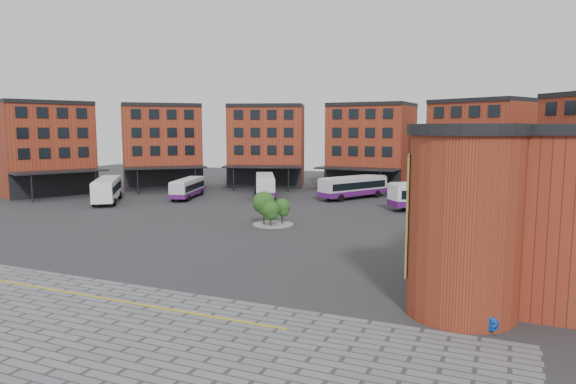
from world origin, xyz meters
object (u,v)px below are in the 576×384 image
at_px(tree_island, 270,208).
at_px(bus_f, 506,209).
at_px(bus_a, 107,188).
at_px(bus_c, 265,185).
at_px(bus_b, 188,188).
at_px(bus_d, 353,187).
at_px(bus_e, 437,195).
at_px(blue_car, 458,306).

xyz_separation_m(tree_island, bus_f, (23.20, 9.64, -0.08)).
bearing_deg(bus_a, bus_c, 3.07).
distance_m(bus_b, bus_c, 11.61).
xyz_separation_m(bus_d, bus_e, (12.77, -5.66, 0.14)).
relative_size(bus_c, bus_e, 1.00).
bearing_deg(bus_c, bus_a, -168.12).
bearing_deg(bus_a, blue_car, -64.53).
distance_m(tree_island, bus_c, 23.60).
distance_m(bus_c, bus_e, 25.90).
height_order(bus_b, bus_c, bus_c).
bearing_deg(tree_island, bus_a, 166.88).
bearing_deg(bus_d, bus_f, -5.77).
xyz_separation_m(bus_b, bus_c, (9.87, 6.10, 0.23)).
xyz_separation_m(bus_e, bus_f, (8.24, -8.85, -0.06)).
bearing_deg(tree_island, bus_f, 22.55).
xyz_separation_m(bus_c, bus_d, (13.02, 3.17, -0.00)).
bearing_deg(bus_d, bus_a, -121.52).
relative_size(bus_c, bus_d, 1.01).
relative_size(bus_d, blue_car, 2.47).
bearing_deg(bus_b, bus_c, 14.77).
height_order(bus_d, bus_f, bus_f).
bearing_deg(bus_a, bus_b, 10.39).
relative_size(tree_island, blue_car, 0.94).
relative_size(bus_f, blue_car, 2.61).
bearing_deg(blue_car, bus_c, 58.32).
distance_m(bus_d, blue_car, 48.59).
distance_m(bus_f, blue_car, 30.31).
xyz_separation_m(bus_a, blue_car, (49.71, -27.24, -1.22)).
bearing_deg(bus_f, bus_e, -162.93).
height_order(bus_b, bus_e, bus_e).
relative_size(bus_a, bus_e, 0.96).
xyz_separation_m(bus_d, bus_f, (21.00, -14.51, 0.08)).
relative_size(bus_a, blue_car, 2.39).
xyz_separation_m(tree_island, bus_d, (2.20, 24.15, -0.15)).
relative_size(bus_a, bus_c, 0.96).
xyz_separation_m(bus_a, bus_e, (43.53, 11.83, -0.06)).
height_order(tree_island, bus_c, tree_island).
distance_m(bus_b, blue_car, 54.84).
relative_size(tree_island, bus_a, 0.39).
distance_m(bus_b, bus_d, 24.70).
height_order(bus_a, bus_c, bus_a).
xyz_separation_m(bus_c, bus_e, (25.78, -2.49, 0.14)).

